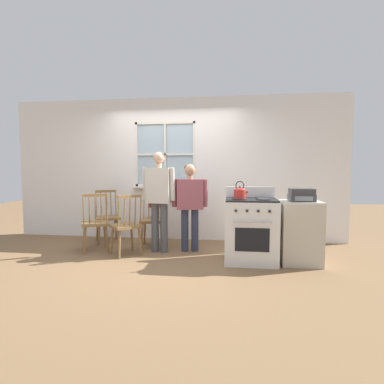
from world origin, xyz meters
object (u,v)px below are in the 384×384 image
at_px(chair_near_wall, 95,224).
at_px(chair_center_cluster, 107,218).
at_px(stove, 251,229).
at_px(side_counter, 300,232).
at_px(chair_by_window, 153,221).
at_px(person_teen_center, 190,199).
at_px(handbag, 154,200).
at_px(stereo, 302,195).
at_px(potted_plant, 168,181).
at_px(kettle, 240,192).
at_px(person_elderly_left, 159,193).
at_px(chair_near_stove, 126,226).

distance_m(chair_near_wall, chair_center_cluster, 0.61).
xyz_separation_m(stove, side_counter, (0.70, 0.01, -0.02)).
relative_size(chair_by_window, person_teen_center, 0.67).
distance_m(handbag, side_counter, 2.56).
height_order(chair_by_window, stereo, stereo).
xyz_separation_m(person_teen_center, stove, (0.96, -0.44, -0.39)).
height_order(stove, stereo, stove).
bearing_deg(potted_plant, handbag, -124.67).
bearing_deg(kettle, stove, 38.32).
bearing_deg(chair_by_window, person_teen_center, -26.91).
xyz_separation_m(chair_by_window, kettle, (1.48, -0.81, 0.57)).
distance_m(stove, kettle, 0.59).
bearing_deg(chair_by_window, chair_near_wall, -160.52).
xyz_separation_m(stove, kettle, (-0.17, -0.13, 0.55)).
bearing_deg(stereo, chair_center_cluster, 165.16).
height_order(chair_by_window, side_counter, chair_by_window).
bearing_deg(person_teen_center, chair_near_wall, 177.14).
bearing_deg(stereo, person_elderly_left, 171.08).
height_order(chair_by_window, person_elderly_left, person_elderly_left).
xyz_separation_m(potted_plant, stereo, (2.17, -1.22, -0.13)).
xyz_separation_m(person_elderly_left, potted_plant, (-0.03, 0.88, 0.15)).
xyz_separation_m(person_elderly_left, person_teen_center, (0.49, 0.12, -0.11)).
height_order(handbag, side_counter, handbag).
xyz_separation_m(chair_near_wall, side_counter, (3.21, -0.23, -0.00)).
distance_m(stove, potted_plant, 2.01).
bearing_deg(kettle, chair_near_stove, 172.45).
bearing_deg(kettle, chair_near_wall, 170.97).
height_order(chair_center_cluster, stereo, stereo).
distance_m(person_elderly_left, stove, 1.56).
bearing_deg(chair_near_stove, stove, 134.69).
bearing_deg(potted_plant, chair_near_wall, -137.05).
distance_m(chair_near_wall, person_elderly_left, 1.19).
relative_size(chair_near_stove, potted_plant, 3.17).
distance_m(handbag, stereo, 2.56).
bearing_deg(handbag, person_elderly_left, -68.61).
bearing_deg(potted_plant, stereo, -29.20).
relative_size(chair_near_stove, person_teen_center, 0.67).
bearing_deg(stove, potted_plant, 140.81).
xyz_separation_m(kettle, stereo, (0.87, 0.12, -0.04)).
height_order(chair_near_wall, stereo, stereo).
relative_size(person_teen_center, handbag, 4.67).
bearing_deg(stove, chair_near_wall, 174.52).
height_order(person_teen_center, handbag, person_teen_center).
bearing_deg(chair_near_stove, chair_by_window, -158.19).
bearing_deg(potted_plant, stove, -39.19).
relative_size(chair_center_cluster, potted_plant, 3.17).
height_order(potted_plant, side_counter, potted_plant).
xyz_separation_m(person_elderly_left, stereo, (2.14, -0.34, 0.02)).
xyz_separation_m(chair_near_wall, potted_plant, (1.03, 0.96, 0.67)).
distance_m(potted_plant, stereo, 2.49).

